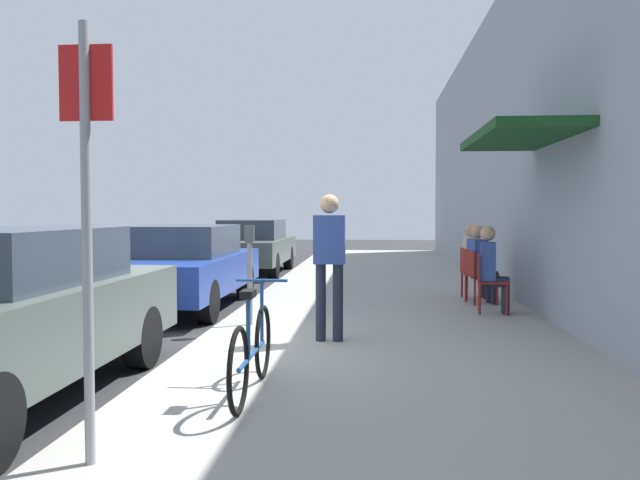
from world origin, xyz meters
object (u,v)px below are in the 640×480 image
(cafe_chair_0, at_px, (487,279))
(pedestrian_standing, at_px, (329,255))
(parked_car_1, at_px, (183,266))
(cafe_chair_2, at_px, (471,270))
(bicycle_0, at_px, (252,351))
(cafe_chair_1, at_px, (477,273))
(street_sign, at_px, (87,208))
(parked_car_2, at_px, (252,246))
(seated_patron_2, at_px, (474,258))
(parking_meter, at_px, (250,267))
(seated_patron_0, at_px, (492,266))
(seated_patron_1, at_px, (480,261))

(cafe_chair_0, xyz_separation_m, pedestrian_standing, (-2.19, -2.23, 0.50))
(parked_car_1, bearing_deg, cafe_chair_2, 8.50)
(bicycle_0, distance_m, cafe_chair_1, 6.05)
(parked_car_1, height_order, street_sign, street_sign)
(cafe_chair_0, distance_m, pedestrian_standing, 3.17)
(bicycle_0, bearing_deg, parked_car_2, 100.80)
(cafe_chair_1, xyz_separation_m, seated_patron_2, (0.06, 0.62, 0.19))
(street_sign, bearing_deg, parking_meter, 89.39)
(parking_meter, relative_size, seated_patron_0, 1.02)
(bicycle_0, distance_m, cafe_chair_0, 5.20)
(parked_car_1, xyz_separation_m, cafe_chair_0, (4.87, -0.86, -0.09))
(parked_car_1, height_order, bicycle_0, parked_car_1)
(seated_patron_0, bearing_deg, seated_patron_1, 89.98)
(bicycle_0, height_order, pedestrian_standing, pedestrian_standing)
(parked_car_2, bearing_deg, parking_meter, -79.39)
(seated_patron_1, height_order, pedestrian_standing, pedestrian_standing)
(cafe_chair_0, height_order, cafe_chair_2, same)
(seated_patron_0, relative_size, seated_patron_1, 1.00)
(cafe_chair_1, height_order, seated_patron_1, seated_patron_1)
(parking_meter, relative_size, cafe_chair_2, 1.52)
(parking_meter, distance_m, street_sign, 4.76)
(street_sign, distance_m, bicycle_0, 2.01)
(street_sign, xyz_separation_m, cafe_chair_2, (3.37, 7.53, -1.02))
(parked_car_2, distance_m, seated_patron_2, 7.34)
(street_sign, distance_m, cafe_chair_0, 6.91)
(parking_meter, xyz_separation_m, street_sign, (-0.05, -4.70, 0.75))
(cafe_chair_0, height_order, cafe_chair_1, same)
(street_sign, bearing_deg, cafe_chair_0, 60.47)
(cafe_chair_2, bearing_deg, cafe_chair_0, -89.98)
(cafe_chair_0, xyz_separation_m, seated_patron_0, (0.06, -0.01, 0.19))
(street_sign, xyz_separation_m, cafe_chair_0, (3.37, 5.94, -1.02))
(cafe_chair_2, bearing_deg, bicycle_0, -113.91)
(parked_car_2, bearing_deg, cafe_chair_1, -51.22)
(bicycle_0, bearing_deg, pedestrian_standing, 77.71)
(cafe_chair_1, bearing_deg, street_sign, -115.98)
(bicycle_0, bearing_deg, parked_car_1, 112.41)
(parked_car_2, bearing_deg, pedestrian_standing, -73.89)
(pedestrian_standing, bearing_deg, seated_patron_2, 59.48)
(street_sign, distance_m, seated_patron_2, 8.32)
(seated_patron_0, distance_m, pedestrian_standing, 3.18)
(parking_meter, distance_m, pedestrian_standing, 1.51)
(parked_car_1, bearing_deg, seated_patron_2, 8.45)
(street_sign, height_order, seated_patron_2, street_sign)
(parked_car_1, xyz_separation_m, seated_patron_2, (4.93, 0.73, 0.10))
(seated_patron_0, bearing_deg, pedestrian_standing, -135.40)
(bicycle_0, distance_m, pedestrian_standing, 2.36)
(parked_car_1, height_order, cafe_chair_0, parked_car_1)
(parked_car_1, height_order, parking_meter, parking_meter)
(bicycle_0, xyz_separation_m, cafe_chair_2, (2.68, 6.04, 0.14))
(parked_car_2, xyz_separation_m, bicycle_0, (2.19, -11.48, -0.25))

